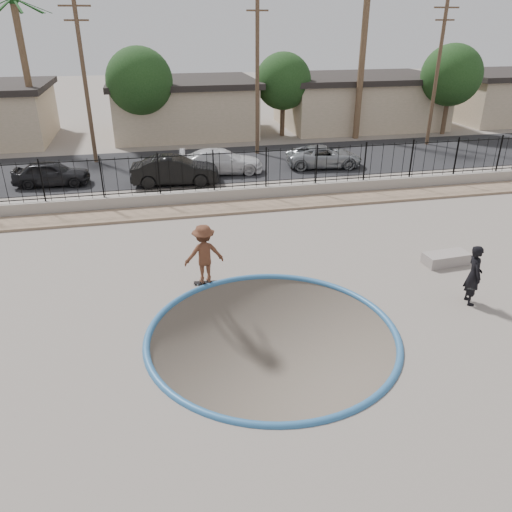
{
  "coord_description": "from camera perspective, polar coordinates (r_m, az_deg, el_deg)",
  "views": [
    {
      "loc": [
        -2.89,
        -12.11,
        7.88
      ],
      "look_at": [
        0.2,
        2.0,
        0.99
      ],
      "focal_mm": 35.0,
      "sensor_mm": 36.0,
      "label": 1
    }
  ],
  "objects": [
    {
      "name": "house_east_far",
      "position": [
        49.8,
        27.26,
        16.03
      ],
      "size": [
        11.6,
        8.6,
        3.9
      ],
      "color": "tan",
      "rests_on": "ground"
    },
    {
      "name": "palm_right",
      "position": [
        37.22,
        12.33,
        24.14
      ],
      "size": [
        2.3,
        2.3,
        10.3
      ],
      "color": "brown",
      "rests_on": "ground"
    },
    {
      "name": "car_a",
      "position": [
        28.11,
        -22.36,
        8.76
      ],
      "size": [
        3.88,
        1.8,
        1.29
      ],
      "primitive_type": "imported",
      "rotation": [
        0.0,
        0.0,
        1.5
      ],
      "color": "black",
      "rests_on": "street"
    },
    {
      "name": "utility_pole_mid",
      "position": [
        32.0,
        0.15,
        20.26
      ],
      "size": [
        1.7,
        0.24,
        9.5
      ],
      "color": "#473323",
      "rests_on": "ground"
    },
    {
      "name": "house_center",
      "position": [
        39.16,
        -8.32,
        16.58
      ],
      "size": [
        10.6,
        8.6,
        3.9
      ],
      "color": "tan",
      "rests_on": "ground"
    },
    {
      "name": "car_c",
      "position": [
        28.32,
        -3.97,
        10.76
      ],
      "size": [
        4.7,
        2.18,
        1.33
      ],
      "primitive_type": "imported",
      "rotation": [
        0.0,
        0.0,
        1.5
      ],
      "color": "white",
      "rests_on": "street"
    },
    {
      "name": "concrete_ledge",
      "position": [
        18.9,
        20.9,
        -0.26
      ],
      "size": [
        1.64,
        0.8,
        0.4
      ],
      "primitive_type": "cube",
      "rotation": [
        0.0,
        0.0,
        0.06
      ],
      "color": "gray",
      "rests_on": "ground"
    },
    {
      "name": "ground",
      "position": [
        25.89,
        -5.19,
        5.1
      ],
      "size": [
        120.0,
        120.0,
        2.2
      ],
      "primitive_type": "cube",
      "color": "slate",
      "rests_on": "ground"
    },
    {
      "name": "street",
      "position": [
        30.29,
        -6.55,
        10.3
      ],
      "size": [
        90.0,
        8.0,
        0.04
      ],
      "primitive_type": "cube",
      "color": "black",
      "rests_on": "ground"
    },
    {
      "name": "car_d",
      "position": [
        29.78,
        7.78,
        11.21
      ],
      "size": [
        4.57,
        2.47,
        1.22
      ],
      "primitive_type": "imported",
      "rotation": [
        0.0,
        0.0,
        1.47
      ],
      "color": "#919598",
      "rests_on": "street"
    },
    {
      "name": "utility_pole_right",
      "position": [
        36.53,
        19.99,
        19.1
      ],
      "size": [
        1.7,
        0.24,
        9.0
      ],
      "color": "#473323",
      "rests_on": "ground"
    },
    {
      "name": "house_east",
      "position": [
        42.55,
        11.69,
        17.03
      ],
      "size": [
        12.6,
        8.6,
        3.9
      ],
      "color": "tan",
      "rests_on": "ground"
    },
    {
      "name": "retaining_wall",
      "position": [
        23.83,
        -4.77,
        6.87
      ],
      "size": [
        42.0,
        0.45,
        0.6
      ],
      "primitive_type": "cube",
      "color": "gray",
      "rests_on": "ground"
    },
    {
      "name": "skater",
      "position": [
        16.05,
        -5.95,
        -0.09
      ],
      "size": [
        1.34,
        0.85,
        1.97
      ],
      "primitive_type": "imported",
      "rotation": [
        0.0,
        0.0,
        3.23
      ],
      "color": "brown",
      "rests_on": "ground"
    },
    {
      "name": "street_tree_right",
      "position": [
        40.7,
        21.44,
        18.68
      ],
      "size": [
        4.32,
        4.32,
        6.36
      ],
      "color": "#473323",
      "rests_on": "ground"
    },
    {
      "name": "bowl_pit",
      "position": [
        13.92,
        1.88,
        -8.99
      ],
      "size": [
        6.84,
        6.84,
        1.8
      ],
      "primitive_type": null,
      "color": "#52493E",
      "rests_on": "ground"
    },
    {
      "name": "rock_strip",
      "position": [
        22.88,
        -4.36,
        5.43
      ],
      "size": [
        42.0,
        1.6,
        0.11
      ],
      "primitive_type": "cube",
      "color": "tan",
      "rests_on": "ground"
    },
    {
      "name": "fence",
      "position": [
        23.48,
        -4.88,
        9.64
      ],
      "size": [
        40.0,
        0.04,
        1.8
      ],
      "color": "black",
      "rests_on": "retaining_wall"
    },
    {
      "name": "coping_ring",
      "position": [
        13.92,
        1.88,
        -8.99
      ],
      "size": [
        7.04,
        7.04,
        0.2
      ],
      "primitive_type": "torus",
      "color": "#2E6498",
      "rests_on": "ground"
    },
    {
      "name": "videographer",
      "position": [
        16.3,
        23.63,
        -1.99
      ],
      "size": [
        0.61,
        0.78,
        1.89
      ],
      "primitive_type": "imported",
      "rotation": [
        0.0,
        0.0,
        1.33
      ],
      "color": "black",
      "rests_on": "ground"
    },
    {
      "name": "street_tree_left",
      "position": [
        35.3,
        -13.18,
        18.88
      ],
      "size": [
        4.32,
        4.32,
        6.36
      ],
      "color": "#473323",
      "rests_on": "ground"
    },
    {
      "name": "car_b",
      "position": [
        26.51,
        -9.23,
        9.62
      ],
      "size": [
        4.59,
        1.96,
        1.47
      ],
      "primitive_type": "imported",
      "rotation": [
        0.0,
        0.0,
        1.48
      ],
      "color": "black",
      "rests_on": "street"
    },
    {
      "name": "palm_mid",
      "position": [
        36.82,
        -25.34,
        21.44
      ],
      "size": [
        2.3,
        2.3,
        9.3
      ],
      "color": "brown",
      "rests_on": "ground"
    },
    {
      "name": "street_tree_mid",
      "position": [
        37.66,
        3.13,
        19.31
      ],
      "size": [
        3.96,
        3.96,
        5.83
      ],
      "color": "#473323",
      "rests_on": "ground"
    },
    {
      "name": "skateboard",
      "position": [
        16.47,
        -5.81,
        -3.02
      ],
      "size": [
        0.77,
        0.29,
        0.07
      ],
      "rotation": [
        0.0,
        0.0,
        -0.14
      ],
      "color": "black",
      "rests_on": "ground"
    },
    {
      "name": "utility_pole_left",
      "position": [
        31.42,
        -18.97,
        18.42
      ],
      "size": [
        1.7,
        0.24,
        9.0
      ],
      "color": "#473323",
      "rests_on": "ground"
    }
  ]
}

